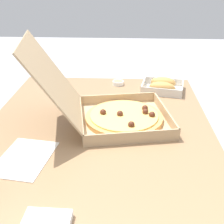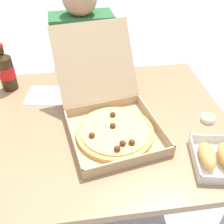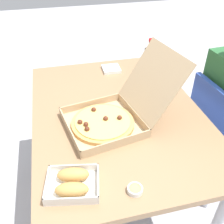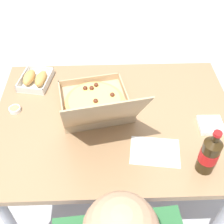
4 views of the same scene
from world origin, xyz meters
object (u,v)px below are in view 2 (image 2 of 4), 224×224
cola_bottle (6,71)px  paper_menu (50,95)px  chair (86,89)px  dipping_sauce_cup (208,118)px  pizza_box_open (111,119)px  bread_side_box (216,157)px  diner_person (83,57)px

cola_bottle → paper_menu: size_ratio=1.07×
chair → dipping_sauce_cup: bearing=-56.7°
pizza_box_open → dipping_sauce_cup: size_ratio=10.05×
chair → paper_menu: bearing=-111.7°
bread_side_box → cola_bottle: cola_bottle is taller
cola_bottle → dipping_sauce_cup: (0.84, -0.36, -0.08)m
paper_menu → dipping_sauce_cup: dipping_sauce_cup is taller
pizza_box_open → dipping_sauce_cup: 0.40m
chair → dipping_sauce_cup: (0.47, -0.72, 0.29)m
chair → pizza_box_open: pizza_box_open is taller
diner_person → dipping_sauce_cup: bearing=-58.5°
chair → pizza_box_open: bearing=-84.1°
diner_person → bread_side_box: (0.41, -0.99, 0.09)m
bread_side_box → dipping_sauce_cup: bread_side_box is taller
diner_person → bread_side_box: diner_person is taller
paper_menu → dipping_sauce_cup: 0.70m
cola_bottle → dipping_sauce_cup: cola_bottle is taller
chair → cola_bottle: cola_bottle is taller
pizza_box_open → paper_menu: 0.37m
bread_side_box → dipping_sauce_cup: size_ratio=3.83×
paper_menu → bread_side_box: bearing=-31.7°
diner_person → chair: bearing=-85.6°
pizza_box_open → cola_bottle: pizza_box_open is taller
diner_person → paper_menu: diner_person is taller
chair → cola_bottle: 0.63m
diner_person → cola_bottle: bearing=-130.9°
bread_side_box → cola_bottle: size_ratio=0.96×
dipping_sauce_cup → paper_menu: bearing=157.5°
bread_side_box → paper_menu: (-0.58, 0.48, -0.02)m
cola_bottle → paper_menu: (0.19, -0.09, -0.09)m
chair → diner_person: (-0.00, 0.06, 0.21)m
diner_person → pizza_box_open: 0.78m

